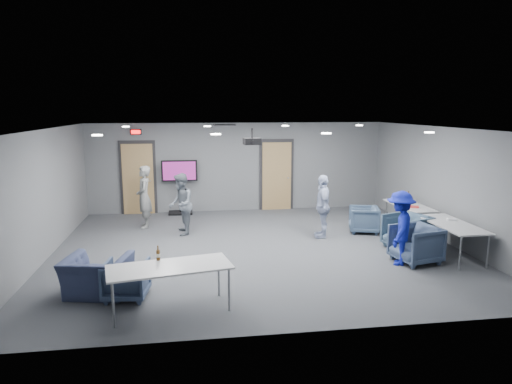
{
  "coord_description": "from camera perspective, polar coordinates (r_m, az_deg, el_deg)",
  "views": [
    {
      "loc": [
        -1.47,
        -9.84,
        3.14
      ],
      "look_at": [
        0.05,
        0.54,
        1.2
      ],
      "focal_mm": 32.0,
      "sensor_mm": 36.0,
      "label": 1
    }
  ],
  "objects": [
    {
      "name": "bottle_front",
      "position": [
        7.54,
        -12.13,
        -7.69
      ],
      "size": [
        0.06,
        0.06,
        0.24
      ],
      "color": "#512F0D",
      "rests_on": "table_front_left"
    },
    {
      "name": "wall_back",
      "position": [
        14.03,
        -2.27,
        3.13
      ],
      "size": [
        9.0,
        0.02,
        2.7
      ],
      "primitive_type": "cube",
      "color": "slate",
      "rests_on": "floor"
    },
    {
      "name": "person_b",
      "position": [
        11.52,
        -9.38,
        -1.52
      ],
      "size": [
        0.61,
        0.77,
        1.55
      ],
      "primitive_type": "imported",
      "rotation": [
        0.0,
        0.0,
        -1.54
      ],
      "color": "slate",
      "rests_on": "floor"
    },
    {
      "name": "person_d",
      "position": [
        9.66,
        17.57,
        -4.31
      ],
      "size": [
        0.99,
        1.12,
        1.51
      ],
      "primitive_type": "imported",
      "rotation": [
        0.0,
        0.0,
        -2.12
      ],
      "color": "#17219B",
      "rests_on": "floor"
    },
    {
      "name": "person_a",
      "position": [
        12.41,
        -13.81,
        -0.59
      ],
      "size": [
        0.45,
        0.64,
        1.65
      ],
      "primitive_type": "imported",
      "rotation": [
        0.0,
        0.0,
        -1.47
      ],
      "color": "gray",
      "rests_on": "floor"
    },
    {
      "name": "door_right",
      "position": [
        14.2,
        2.58,
        2.07
      ],
      "size": [
        1.06,
        0.17,
        2.24
      ],
      "color": "black",
      "rests_on": "wall_back"
    },
    {
      "name": "snack_box",
      "position": [
        11.84,
        19.2,
        -1.75
      ],
      "size": [
        0.24,
        0.2,
        0.04
      ],
      "primitive_type": "cube",
      "rotation": [
        0.0,
        0.0,
        -0.41
      ],
      "color": "#BB312E",
      "rests_on": "table_right_a"
    },
    {
      "name": "chair_right_a",
      "position": [
        11.99,
        13.31,
        -3.37
      ],
      "size": [
        0.9,
        0.88,
        0.66
      ],
      "primitive_type": "imported",
      "rotation": [
        0.0,
        0.0,
        -1.85
      ],
      "color": "#3A4C64",
      "rests_on": "floor"
    },
    {
      "name": "person_c",
      "position": [
        11.26,
        8.32,
        -1.77
      ],
      "size": [
        0.51,
        0.95,
        1.55
      ],
      "primitive_type": "imported",
      "rotation": [
        0.0,
        0.0,
        -1.72
      ],
      "color": "#A2AFD0",
      "rests_on": "floor"
    },
    {
      "name": "floor",
      "position": [
        10.43,
        0.14,
        -7.04
      ],
      "size": [
        9.0,
        9.0,
        0.0
      ],
      "primitive_type": "plane",
      "color": "#33353A",
      "rests_on": "ground"
    },
    {
      "name": "downlights",
      "position": [
        9.96,
        0.15,
        7.86
      ],
      "size": [
        6.18,
        3.78,
        0.02
      ],
      "color": "white",
      "rests_on": "ceiling"
    },
    {
      "name": "wall_front",
      "position": [
        6.28,
        5.56,
        -6.11
      ],
      "size": [
        9.0,
        0.02,
        2.7
      ],
      "primitive_type": "cube",
      "color": "slate",
      "rests_on": "floor"
    },
    {
      "name": "exit_sign",
      "position": [
        13.88,
        -14.79,
        7.28
      ],
      "size": [
        0.32,
        0.08,
        0.16
      ],
      "color": "black",
      "rests_on": "wall_back"
    },
    {
      "name": "tv_stand",
      "position": [
        13.77,
        -9.51,
        1.04
      ],
      "size": [
        1.06,
        0.5,
        1.62
      ],
      "color": "black",
      "rests_on": "floor"
    },
    {
      "name": "wrapper",
      "position": [
        10.8,
        23.25,
        -3.17
      ],
      "size": [
        0.22,
        0.19,
        0.04
      ],
      "primitive_type": "cube",
      "rotation": [
        0.0,
        0.0,
        -0.35
      ],
      "color": "silver",
      "rests_on": "table_right_b"
    },
    {
      "name": "projector",
      "position": [
        10.29,
        -0.5,
        6.37
      ],
      "size": [
        0.39,
        0.37,
        0.36
      ],
      "rotation": [
        0.0,
        0.0,
        0.08
      ],
      "color": "black",
      "rests_on": "ceiling"
    },
    {
      "name": "ceiling",
      "position": [
        9.96,
        0.15,
        7.94
      ],
      "size": [
        9.0,
        9.0,
        0.0
      ],
      "primitive_type": "plane",
      "rotation": [
        3.14,
        0.0,
        0.0
      ],
      "color": "silver",
      "rests_on": "wall_back"
    },
    {
      "name": "table_right_b",
      "position": [
        10.54,
        23.26,
        -3.86
      ],
      "size": [
        0.75,
        1.8,
        0.73
      ],
      "rotation": [
        0.0,
        0.0,
        1.57
      ],
      "color": "silver",
      "rests_on": "floor"
    },
    {
      "name": "hvac_diffuser",
      "position": [
        12.69,
        -4.0,
        8.39
      ],
      "size": [
        0.6,
        0.6,
        0.03
      ],
      "primitive_type": "cube",
      "color": "black",
      "rests_on": "ceiling"
    },
    {
      "name": "table_front_left",
      "position": [
        7.28,
        -10.75,
        -9.41
      ],
      "size": [
        2.0,
        1.13,
        0.73
      ],
      "rotation": [
        0.0,
        0.0,
        0.19
      ],
      "color": "silver",
      "rests_on": "floor"
    },
    {
      "name": "chair_right_c",
      "position": [
        9.97,
        19.32,
        -6.17
      ],
      "size": [
        1.01,
        0.99,
        0.77
      ],
      "primitive_type": "imported",
      "rotation": [
        0.0,
        0.0,
        -1.35
      ],
      "color": "#384761",
      "rests_on": "floor"
    },
    {
      "name": "chair_right_b",
      "position": [
        10.87,
        18.34,
        -4.72
      ],
      "size": [
        1.1,
        1.08,
        0.78
      ],
      "primitive_type": "imported",
      "rotation": [
        0.0,
        0.0,
        -1.21
      ],
      "color": "#35485B",
      "rests_on": "floor"
    },
    {
      "name": "door_left",
      "position": [
        14.03,
        -14.51,
        1.64
      ],
      "size": [
        1.06,
        0.17,
        2.24
      ],
      "color": "black",
      "rests_on": "wall_back"
    },
    {
      "name": "table_right_a",
      "position": [
        12.15,
        18.62,
        -1.76
      ],
      "size": [
        0.69,
        1.66,
        0.73
      ],
      "rotation": [
        0.0,
        0.0,
        1.57
      ],
      "color": "silver",
      "rests_on": "floor"
    },
    {
      "name": "wall_left",
      "position": [
        10.45,
        -25.06,
        -0.38
      ],
      "size": [
        0.02,
        8.0,
        2.7
      ],
      "primitive_type": "cube",
      "color": "slate",
      "rests_on": "floor"
    },
    {
      "name": "chair_front_a",
      "position": [
        8.03,
        -15.91,
        -10.47
      ],
      "size": [
        0.77,
        0.79,
        0.65
      ],
      "primitive_type": "imported",
      "rotation": [
        0.0,
        0.0,
        3.02
      ],
      "color": "#3B4A67",
      "rests_on": "floor"
    },
    {
      "name": "chair_front_b",
      "position": [
        8.29,
        -19.21,
        -9.89
      ],
      "size": [
        1.2,
        1.1,
        0.67
      ],
      "primitive_type": "imported",
      "rotation": [
        0.0,
        0.0,
        2.93
      ],
      "color": "#333A58",
      "rests_on": "floor"
    },
    {
      "name": "wall_right",
      "position": [
        11.65,
        22.61,
        0.82
      ],
      "size": [
        0.02,
        8.0,
        2.7
      ],
      "primitive_type": "cube",
      "color": "slate",
      "rests_on": "floor"
    },
    {
      "name": "bottle_right",
      "position": [
        12.42,
        18.49,
        -0.76
      ],
      "size": [
        0.08,
        0.08,
        0.3
      ],
      "color": "#512F0D",
      "rests_on": "table_right_a"
    }
  ]
}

